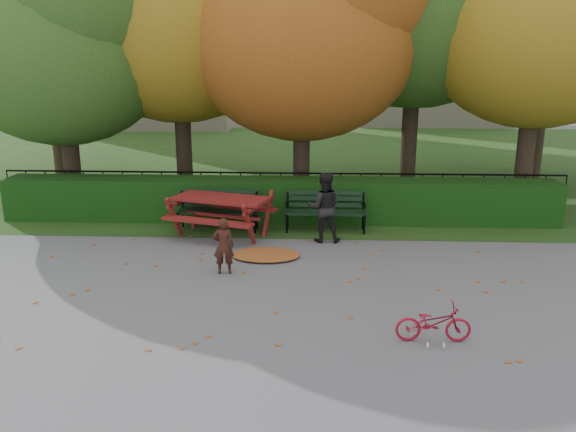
{
  "coord_description": "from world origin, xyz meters",
  "views": [
    {
      "loc": [
        0.84,
        -8.44,
        3.6
      ],
      "look_at": [
        0.38,
        1.19,
        1.0
      ],
      "focal_mm": 35.0,
      "sensor_mm": 36.0,
      "label": 1
    }
  ],
  "objects_px": {
    "tree_a": "(67,26)",
    "bicycle": "(433,323)",
    "tree_g": "(567,4)",
    "child": "(224,246)",
    "bench_left": "(219,207)",
    "bench_right": "(325,208)",
    "adult": "(324,207)",
    "picnic_table": "(222,206)",
    "tree_c": "(316,13)"
  },
  "relations": [
    {
      "from": "tree_g",
      "to": "bench_right",
      "type": "bearing_deg",
      "value": -140.05
    },
    {
      "from": "tree_c",
      "to": "bench_left",
      "type": "bearing_deg",
      "value": -133.36
    },
    {
      "from": "bench_right",
      "to": "picnic_table",
      "type": "relative_size",
      "value": 0.74
    },
    {
      "from": "tree_c",
      "to": "picnic_table",
      "type": "distance_m",
      "value": 5.37
    },
    {
      "from": "tree_g",
      "to": "bench_right",
      "type": "xyz_separation_m",
      "value": [
        -7.23,
        -6.06,
        -4.85
      ]
    },
    {
      "from": "tree_c",
      "to": "tree_g",
      "type": "distance_m",
      "value": 8.43
    },
    {
      "from": "bench_right",
      "to": "adult",
      "type": "height_order",
      "value": "adult"
    },
    {
      "from": "picnic_table",
      "to": "bicycle",
      "type": "height_order",
      "value": "picnic_table"
    },
    {
      "from": "bench_left",
      "to": "bicycle",
      "type": "bearing_deg",
      "value": -54.08
    },
    {
      "from": "tree_g",
      "to": "picnic_table",
      "type": "height_order",
      "value": "tree_g"
    },
    {
      "from": "tree_a",
      "to": "bench_right",
      "type": "bearing_deg",
      "value": -16.61
    },
    {
      "from": "tree_a",
      "to": "picnic_table",
      "type": "height_order",
      "value": "tree_a"
    },
    {
      "from": "adult",
      "to": "bench_left",
      "type": "bearing_deg",
      "value": -19.29
    },
    {
      "from": "bench_right",
      "to": "picnic_table",
      "type": "distance_m",
      "value": 2.31
    },
    {
      "from": "tree_c",
      "to": "adult",
      "type": "bearing_deg",
      "value": -85.9
    },
    {
      "from": "bench_left",
      "to": "child",
      "type": "height_order",
      "value": "child"
    },
    {
      "from": "bench_right",
      "to": "bicycle",
      "type": "distance_m",
      "value": 5.37
    },
    {
      "from": "bench_left",
      "to": "bench_right",
      "type": "bearing_deg",
      "value": 0.0
    },
    {
      "from": "adult",
      "to": "bench_right",
      "type": "bearing_deg",
      "value": -93.79
    },
    {
      "from": "bench_right",
      "to": "picnic_table",
      "type": "xyz_separation_m",
      "value": [
        -2.25,
        -0.5,
        0.15
      ]
    },
    {
      "from": "bicycle",
      "to": "picnic_table",
      "type": "bearing_deg",
      "value": 36.51
    },
    {
      "from": "child",
      "to": "adult",
      "type": "relative_size",
      "value": 0.69
    },
    {
      "from": "bench_right",
      "to": "bicycle",
      "type": "xyz_separation_m",
      "value": [
        1.36,
        -5.19,
        -0.26
      ]
    },
    {
      "from": "bench_left",
      "to": "child",
      "type": "bearing_deg",
      "value": -78.72
    },
    {
      "from": "bicycle",
      "to": "adult",
      "type": "bearing_deg",
      "value": 16.69
    },
    {
      "from": "bench_right",
      "to": "child",
      "type": "bearing_deg",
      "value": -123.55
    },
    {
      "from": "bench_right",
      "to": "tree_g",
      "type": "bearing_deg",
      "value": 39.95
    },
    {
      "from": "tree_g",
      "to": "child",
      "type": "distance_m",
      "value": 13.57
    },
    {
      "from": "tree_a",
      "to": "child",
      "type": "distance_m",
      "value": 7.58
    },
    {
      "from": "picnic_table",
      "to": "adult",
      "type": "xyz_separation_m",
      "value": [
        2.2,
        -0.3,
        0.06
      ]
    },
    {
      "from": "tree_g",
      "to": "child",
      "type": "bearing_deg",
      "value": -135.76
    },
    {
      "from": "bench_right",
      "to": "adult",
      "type": "bearing_deg",
      "value": -93.29
    },
    {
      "from": "bench_right",
      "to": "bicycle",
      "type": "height_order",
      "value": "bench_right"
    },
    {
      "from": "bench_left",
      "to": "child",
      "type": "xyz_separation_m",
      "value": [
        0.56,
        -2.78,
        -0.01
      ]
    },
    {
      "from": "tree_a",
      "to": "bicycle",
      "type": "xyz_separation_m",
      "value": [
        7.65,
        -7.06,
        -4.26
      ]
    },
    {
      "from": "bench_right",
      "to": "bench_left",
      "type": "bearing_deg",
      "value": 180.0
    },
    {
      "from": "tree_c",
      "to": "adult",
      "type": "xyz_separation_m",
      "value": [
        0.22,
        -3.06,
        -4.09
      ]
    },
    {
      "from": "tree_a",
      "to": "bicycle",
      "type": "height_order",
      "value": "tree_a"
    },
    {
      "from": "picnic_table",
      "to": "bicycle",
      "type": "bearing_deg",
      "value": -34.74
    },
    {
      "from": "tree_g",
      "to": "adult",
      "type": "distance_m",
      "value": 11.03
    },
    {
      "from": "tree_c",
      "to": "picnic_table",
      "type": "height_order",
      "value": "tree_c"
    },
    {
      "from": "picnic_table",
      "to": "bench_right",
      "type": "bearing_deg",
      "value": 30.27
    },
    {
      "from": "picnic_table",
      "to": "adult",
      "type": "relative_size",
      "value": 1.64
    },
    {
      "from": "child",
      "to": "adult",
      "type": "distance_m",
      "value": 2.69
    },
    {
      "from": "adult",
      "to": "tree_g",
      "type": "bearing_deg",
      "value": -137.19
    },
    {
      "from": "child",
      "to": "tree_g",
      "type": "bearing_deg",
      "value": -142.15
    },
    {
      "from": "tree_c",
      "to": "child",
      "type": "relative_size",
      "value": 7.83
    },
    {
      "from": "tree_a",
      "to": "tree_c",
      "type": "bearing_deg",
      "value": 3.65
    },
    {
      "from": "bench_left",
      "to": "bench_right",
      "type": "xyz_separation_m",
      "value": [
        2.4,
        0.0,
        0.0
      ]
    },
    {
      "from": "bench_left",
      "to": "child",
      "type": "distance_m",
      "value": 2.84
    }
  ]
}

